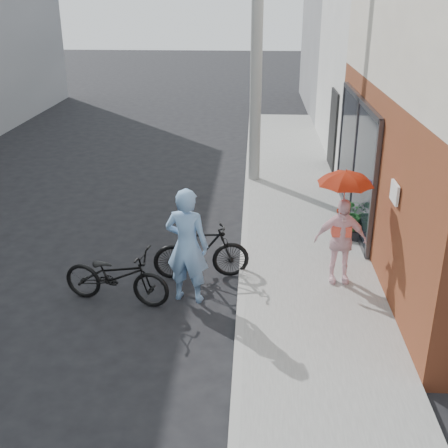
# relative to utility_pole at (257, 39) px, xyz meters

# --- Properties ---
(ground) EXTENTS (80.00, 80.00, 0.00)m
(ground) POSITION_rel_utility_pole_xyz_m (-1.10, -6.00, -3.50)
(ground) COLOR black
(ground) RESTS_ON ground
(sidewalk) EXTENTS (2.20, 24.00, 0.12)m
(sidewalk) POSITION_rel_utility_pole_xyz_m (1.00, -4.00, -3.44)
(sidewalk) COLOR gray
(sidewalk) RESTS_ON ground
(curb) EXTENTS (0.12, 24.00, 0.12)m
(curb) POSITION_rel_utility_pole_xyz_m (-0.16, -4.00, -3.44)
(curb) COLOR #9E9E99
(curb) RESTS_ON ground
(east_building_far) EXTENTS (8.00, 8.00, 7.00)m
(east_building_far) POSITION_rel_utility_pole_xyz_m (6.10, 10.00, 0.00)
(east_building_far) COLOR gray
(east_building_far) RESTS_ON ground
(utility_pole) EXTENTS (0.28, 0.28, 7.00)m
(utility_pole) POSITION_rel_utility_pole_xyz_m (0.00, 0.00, 0.00)
(utility_pole) COLOR #9E9E99
(utility_pole) RESTS_ON ground
(officer) EXTENTS (0.76, 0.58, 1.87)m
(officer) POSITION_rel_utility_pole_xyz_m (-1.00, -5.91, -2.57)
(officer) COLOR #749ECE
(officer) RESTS_ON ground
(bike_left) EXTENTS (1.82, 0.93, 0.91)m
(bike_left) POSITION_rel_utility_pole_xyz_m (-2.11, -6.04, -3.05)
(bike_left) COLOR black
(bike_left) RESTS_ON ground
(bike_right) EXTENTS (1.67, 0.69, 0.98)m
(bike_right) POSITION_rel_utility_pole_xyz_m (-0.86, -5.16, -3.01)
(bike_right) COLOR black
(bike_right) RESTS_ON ground
(kimono_woman) EXTENTS (0.84, 0.36, 1.43)m
(kimono_woman) POSITION_rel_utility_pole_xyz_m (1.41, -5.37, -2.67)
(kimono_woman) COLOR #FFD5DF
(kimono_woman) RESTS_ON sidewalk
(parasol) EXTENTS (0.84, 0.84, 0.74)m
(parasol) POSITION_rel_utility_pole_xyz_m (1.41, -5.37, -1.58)
(parasol) COLOR red
(parasol) RESTS_ON kimono_woman
(planter) EXTENTS (0.42, 0.42, 0.18)m
(planter) POSITION_rel_utility_pole_xyz_m (1.90, -3.60, -3.29)
(planter) COLOR black
(planter) RESTS_ON sidewalk
(potted_plant) EXTENTS (0.58, 0.50, 0.64)m
(potted_plant) POSITION_rel_utility_pole_xyz_m (1.90, -3.60, -2.88)
(potted_plant) COLOR #23592A
(potted_plant) RESTS_ON planter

